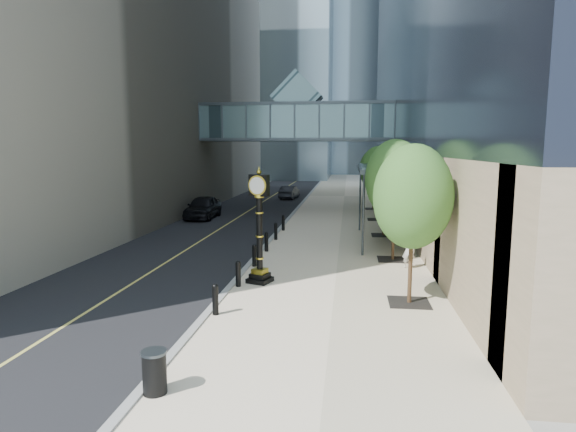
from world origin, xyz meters
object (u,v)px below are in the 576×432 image
object	(u,v)px
car_near	(203,207)
car_far	(289,192)
trash_bin	(155,373)
pedestrian	(408,251)
street_clock	(259,234)

from	to	relation	value
car_near	car_far	world-z (taller)	car_near
trash_bin	pedestrian	bearing A→B (deg)	60.43
pedestrian	car_far	xyz separation A→B (m)	(-8.93, 29.11, -0.12)
trash_bin	car_far	world-z (taller)	car_far
trash_bin	car_far	xyz separation A→B (m)	(-2.14, 41.07, 0.19)
street_clock	car_far	bearing A→B (deg)	114.31
street_clock	car_far	size ratio (longest dim) A/B	1.09
street_clock	pedestrian	size ratio (longest dim) A/B	2.94
pedestrian	street_clock	bearing A→B (deg)	35.98
pedestrian	trash_bin	bearing A→B (deg)	69.65
street_clock	pedestrian	bearing A→B (deg)	46.09
street_clock	pedestrian	world-z (taller)	street_clock
pedestrian	car_near	distance (m)	19.56
pedestrian	car_near	bearing A→B (deg)	-36.30
car_far	street_clock	bearing A→B (deg)	100.80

